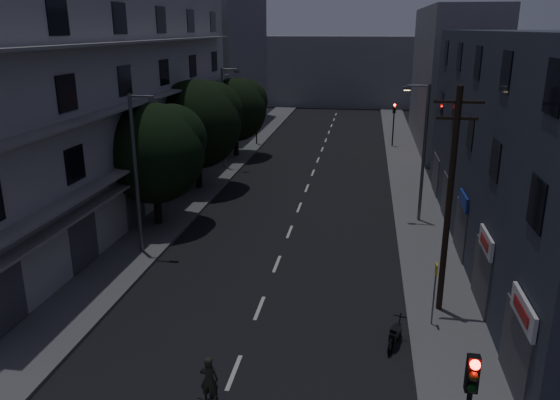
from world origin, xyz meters
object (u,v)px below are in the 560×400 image
(utility_pole, at_px, (449,199))
(motorcycle, at_px, (395,336))
(cyclist, at_px, (210,394))
(bus_stop_sign, at_px, (435,283))

(utility_pole, distance_m, motorcycle, 5.62)
(utility_pole, xyz_separation_m, cyclist, (-7.55, -7.43, -4.22))
(bus_stop_sign, distance_m, cyclist, 9.46)
(bus_stop_sign, relative_size, motorcycle, 1.55)
(bus_stop_sign, bearing_deg, motorcycle, -133.39)
(bus_stop_sign, bearing_deg, utility_pole, 72.03)
(utility_pole, xyz_separation_m, motorcycle, (-1.89, -2.87, -4.44))
(bus_stop_sign, height_order, motorcycle, bus_stop_sign)
(bus_stop_sign, xyz_separation_m, motorcycle, (-1.46, -1.55, -1.46))
(motorcycle, bearing_deg, utility_pole, 74.81)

